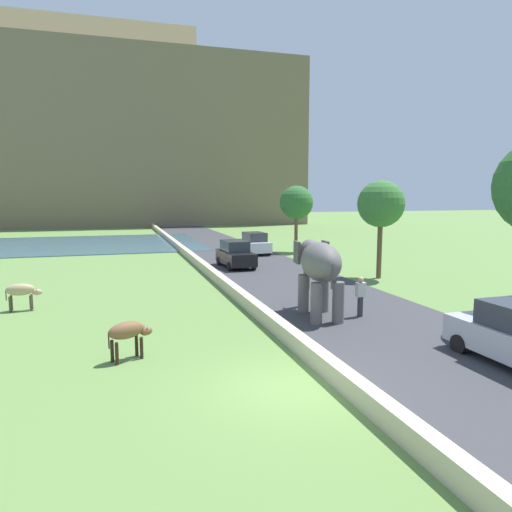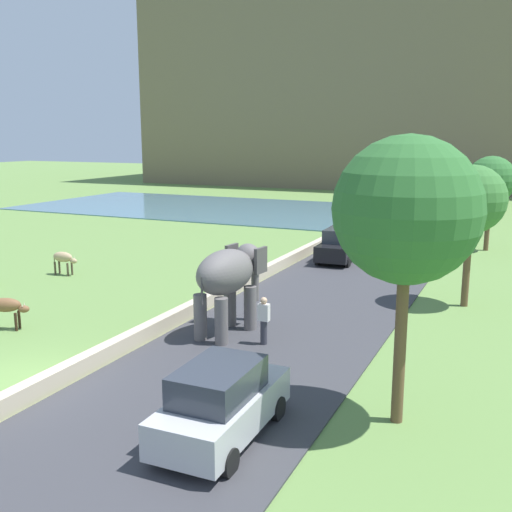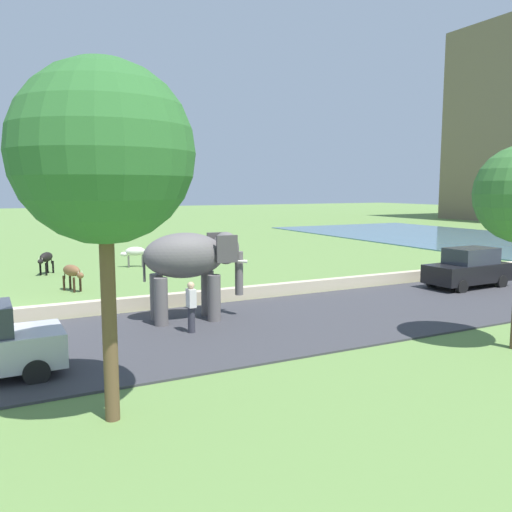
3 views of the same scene
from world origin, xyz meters
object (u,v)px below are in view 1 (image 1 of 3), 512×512
object	(u,v)px
car_white	(254,243)
cow_tan	(22,291)
person_beside_elephant	(360,296)
car_black	(235,254)
elephant	(319,266)
cow_brown	(128,332)

from	to	relation	value
car_white	cow_tan	xyz separation A→B (m)	(-14.47, -14.87, -0.06)
person_beside_elephant	car_black	size ratio (longest dim) A/B	0.40
person_beside_elephant	car_black	distance (m)	13.71
elephant	car_white	xyz separation A→B (m)	(3.13, 19.37, -1.14)
cow_brown	person_beside_elephant	bearing A→B (deg)	14.17
cow_brown	cow_tan	bearing A→B (deg)	119.05
elephant	person_beside_elephant	distance (m)	2.01
elephant	car_white	world-z (taller)	elephant
person_beside_elephant	elephant	bearing A→B (deg)	159.31
car_black	cow_brown	size ratio (longest dim) A/B	2.91
car_white	cow_tan	bearing A→B (deg)	-134.23
elephant	car_white	size ratio (longest dim) A/B	0.87
elephant	car_white	bearing A→B (deg)	80.83
car_black	cow_tan	world-z (taller)	car_black
cow_brown	car_black	bearing A→B (deg)	65.40
car_black	car_white	bearing A→B (deg)	63.47
person_beside_elephant	car_white	distance (m)	20.01
elephant	car_black	bearing A→B (deg)	90.13
elephant	car_black	xyz separation A→B (m)	(-0.03, 13.05, -1.14)
car_white	cow_brown	size ratio (longest dim) A/B	2.92
elephant	car_white	distance (m)	19.65
person_beside_elephant	cow_tan	world-z (taller)	person_beside_elephant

